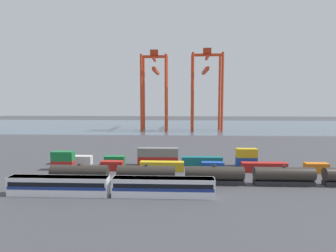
# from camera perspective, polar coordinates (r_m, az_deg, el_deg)

# --- Properties ---
(ground_plane) EXTENTS (420.00, 420.00, 0.00)m
(ground_plane) POSITION_cam_1_polar(r_m,az_deg,el_deg) (118.63, 2.45, -4.13)
(ground_plane) COLOR #424247
(harbour_water) EXTENTS (400.00, 110.00, 0.01)m
(harbour_water) POSITION_cam_1_polar(r_m,az_deg,el_deg) (208.71, 2.49, 0.02)
(harbour_water) COLOR #475B6B
(harbour_water) RESTS_ON ground_plane
(passenger_train) EXTENTS (42.19, 3.14, 3.90)m
(passenger_train) POSITION_cam_1_polar(r_m,az_deg,el_deg) (59.93, -11.50, -11.73)
(passenger_train) COLOR silver
(passenger_train) RESTS_ON ground_plane
(freight_tank_row) EXTENTS (77.17, 3.07, 4.53)m
(freight_tank_row) POSITION_cam_1_polar(r_m,az_deg,el_deg) (67.35, 9.33, -9.75)
(freight_tank_row) COLOR #232326
(freight_tank_row) RESTS_ON ground_plane
(shipping_container_0) EXTENTS (6.04, 2.44, 2.60)m
(shipping_container_0) POSITION_cam_1_polar(r_m,az_deg,el_deg) (85.04, -20.44, -7.42)
(shipping_container_0) COLOR #AD211C
(shipping_container_0) RESTS_ON ground_plane
(shipping_container_1) EXTENTS (6.04, 2.44, 2.60)m
(shipping_container_1) POSITION_cam_1_polar(r_m,az_deg,el_deg) (84.52, -20.50, -5.70)
(shipping_container_1) COLOR #197538
(shipping_container_1) RESTS_ON shipping_container_0
(shipping_container_2) EXTENTS (6.04, 2.44, 2.60)m
(shipping_container_2) POSITION_cam_1_polar(r_m,az_deg,el_deg) (80.70, -11.23, -7.86)
(shipping_container_2) COLOR #AD211C
(shipping_container_2) RESTS_ON ground_plane
(shipping_container_3) EXTENTS (12.10, 2.44, 2.60)m
(shipping_container_3) POSITION_cam_1_polar(r_m,az_deg,el_deg) (78.60, -1.23, -8.12)
(shipping_container_3) COLOR gold
(shipping_container_3) RESTS_ON ground_plane
(shipping_container_4) EXTENTS (6.04, 2.44, 2.60)m
(shipping_container_4) POSITION_cam_1_polar(r_m,az_deg,el_deg) (78.94, 8.99, -8.13)
(shipping_container_4) COLOR #1C4299
(shipping_container_4) RESTS_ON ground_plane
(shipping_container_5) EXTENTS (12.10, 2.44, 2.60)m
(shipping_container_5) POSITION_cam_1_polar(r_m,az_deg,el_deg) (81.67, 18.83, -7.89)
(shipping_container_5) COLOR #AD211C
(shipping_container_5) RESTS_ON ground_plane
(shipping_container_6) EXTENTS (6.04, 2.44, 2.60)m
(shipping_container_6) POSITION_cam_1_polar(r_m,az_deg,el_deg) (86.58, 27.77, -7.48)
(shipping_container_6) COLOR orange
(shipping_container_6) RESTS_ON ground_plane
(shipping_container_9) EXTENTS (12.10, 2.44, 2.60)m
(shipping_container_9) POSITION_cam_1_polar(r_m,az_deg,el_deg) (91.28, -18.82, -6.50)
(shipping_container_9) COLOR silver
(shipping_container_9) RESTS_ON ground_plane
(shipping_container_10) EXTENTS (6.04, 2.44, 2.60)m
(shipping_container_10) POSITION_cam_1_polar(r_m,az_deg,el_deg) (87.40, -10.71, -6.83)
(shipping_container_10) COLOR #197538
(shipping_container_10) RESTS_ON ground_plane
(shipping_container_11) EXTENTS (12.10, 2.44, 2.60)m
(shipping_container_11) POSITION_cam_1_polar(r_m,az_deg,el_deg) (85.38, -2.03, -7.02)
(shipping_container_11) COLOR #AD211C
(shipping_container_11) RESTS_ON ground_plane
(shipping_container_12) EXTENTS (12.10, 2.44, 2.60)m
(shipping_container_12) POSITION_cam_1_polar(r_m,az_deg,el_deg) (84.86, -2.04, -5.31)
(shipping_container_12) COLOR slate
(shipping_container_12) RESTS_ON shipping_container_11
(shipping_container_13) EXTENTS (12.10, 2.44, 2.60)m
(shipping_container_13) POSITION_cam_1_polar(r_m,az_deg,el_deg) (85.37, 6.86, -7.06)
(shipping_container_13) COLOR #146066
(shipping_container_13) RESTS_ON ground_plane
(shipping_container_14) EXTENTS (6.04, 2.44, 2.60)m
(shipping_container_14) POSITION_cam_1_polar(r_m,az_deg,el_deg) (87.35, 15.55, -6.94)
(shipping_container_14) COLOR #1C4299
(shipping_container_14) RESTS_ON ground_plane
(shipping_container_15) EXTENTS (6.04, 2.44, 2.60)m
(shipping_container_15) POSITION_cam_1_polar(r_m,az_deg,el_deg) (86.84, 15.60, -5.26)
(shipping_container_15) COLOR gold
(shipping_container_15) RESTS_ON shipping_container_14
(gantry_crane_west) EXTENTS (16.46, 36.49, 49.81)m
(gantry_crane_west) POSITION_cam_1_polar(r_m,az_deg,el_deg) (179.90, -2.70, 8.86)
(gantry_crane_west) COLOR red
(gantry_crane_west) RESTS_ON ground_plane
(gantry_crane_central) EXTENTS (19.13, 35.91, 50.62)m
(gantry_crane_central) POSITION_cam_1_polar(r_m,az_deg,el_deg) (179.72, 7.76, 8.95)
(gantry_crane_central) COLOR red
(gantry_crane_central) RESTS_ON ground_plane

